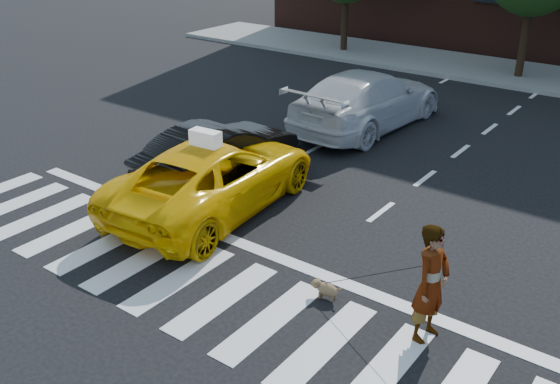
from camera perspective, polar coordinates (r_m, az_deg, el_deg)
name	(u,v)px	position (r m, az deg, el deg)	size (l,w,h in m)	color
ground	(180,279)	(11.15, -9.17, -7.86)	(120.00, 120.00, 0.00)	black
crosswalk	(180,279)	(11.15, -9.17, -7.83)	(13.00, 2.40, 0.01)	silver
stop_line	(238,242)	(12.13, -3.82, -4.60)	(12.00, 0.30, 0.01)	silver
sidewalk_far	(509,73)	(25.54, 20.17, 10.18)	(30.00, 4.00, 0.15)	slate
taxi	(214,175)	(13.24, -6.05, 1.52)	(2.45, 5.31, 1.47)	#FFC005
black_sedan	(219,154)	(14.48, -5.62, 3.50)	(1.49, 4.27, 1.41)	black
white_suv	(367,99)	(18.25, 7.97, 8.38)	(2.31, 5.68, 1.65)	silver
woman	(431,284)	(9.44, 13.66, -8.15)	(0.69, 0.45, 1.89)	#999999
dog	(325,288)	(10.47, 4.13, -8.78)	(0.55, 0.27, 0.31)	#96704C
taxi_sign	(205,138)	(12.77, -6.83, 4.92)	(0.65, 0.28, 0.32)	white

